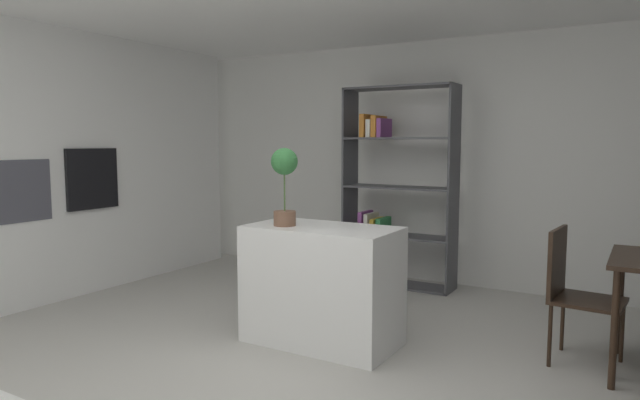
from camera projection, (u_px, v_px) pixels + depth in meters
name	position (u px, v px, depth m)	size (l,w,h in m)	color
ground_plane	(291.00, 385.00, 3.52)	(9.97, 9.97, 0.00)	beige
back_partition	(447.00, 163.00, 5.99)	(7.24, 0.06, 2.61)	silver
built_in_oven	(92.00, 178.00, 5.59)	(0.06, 0.58, 0.61)	black
kitchen_island	(322.00, 285.00, 4.23)	(1.13, 0.62, 0.89)	white
potted_plant_on_island	(284.00, 177.00, 4.20)	(0.20, 0.20, 0.59)	brown
open_bookshelf	(391.00, 190.00, 5.94)	(1.19, 0.36, 2.10)	#4C4C51
dining_chair_island_side	(572.00, 285.00, 3.86)	(0.48, 0.47, 0.93)	black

